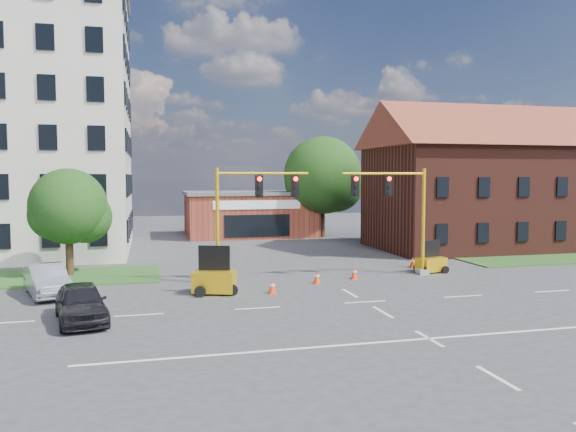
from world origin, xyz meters
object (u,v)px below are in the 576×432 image
object	(u,v)px
signal_mast_east	(398,208)
trailer_west	(214,279)
trailer_east	(431,263)
signal_mast_west	(248,210)
sedan_dark	(81,302)
pickup_white	(447,243)

from	to	relation	value
signal_mast_east	trailer_west	bearing A→B (deg)	-167.08
signal_mast_east	trailer_east	xyz separation A→B (m)	(2.47, 0.51, -3.34)
signal_mast_west	trailer_east	xyz separation A→B (m)	(11.18, 0.51, -3.34)
signal_mast_east	sedan_dark	size ratio (longest dim) A/B	1.37
signal_mast_east	trailer_east	distance (m)	4.19
trailer_west	trailer_east	xyz separation A→B (m)	(13.30, 3.00, -0.13)
signal_mast_west	trailer_west	xyz separation A→B (m)	(-2.12, -2.48, -3.21)
signal_mast_west	pickup_white	bearing A→B (deg)	27.11
signal_mast_west	signal_mast_east	world-z (taller)	same
signal_mast_west	sedan_dark	bearing A→B (deg)	-140.17
trailer_west	pickup_white	bearing A→B (deg)	49.44
trailer_east	pickup_white	xyz separation A→B (m)	(5.77, 8.16, 0.11)
signal_mast_east	pickup_white	size ratio (longest dim) A/B	1.26
trailer_west	trailer_east	size ratio (longest dim) A/B	1.25
trailer_east	signal_mast_west	bearing A→B (deg)	167.68
pickup_white	sedan_dark	xyz separation A→B (m)	(-24.79, -15.22, 0.09)
trailer_east	pickup_white	distance (m)	10.00
signal_mast_west	sedan_dark	xyz separation A→B (m)	(-7.84, -6.54, -3.15)
signal_mast_west	pickup_white	distance (m)	19.31
pickup_white	signal_mast_east	bearing A→B (deg)	130.96
sedan_dark	signal_mast_west	bearing A→B (deg)	28.88
trailer_east	sedan_dark	size ratio (longest dim) A/B	0.41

